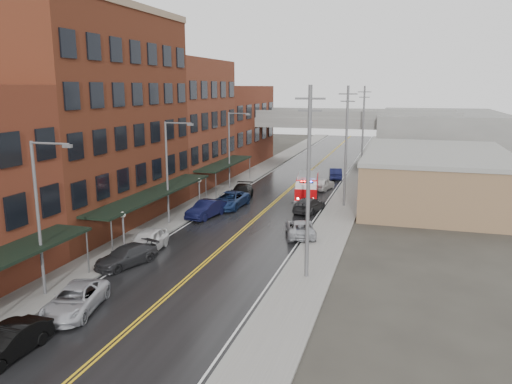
# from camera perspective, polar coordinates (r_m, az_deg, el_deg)

# --- Properties ---
(road) EXTENTS (11.00, 160.00, 0.02)m
(road) POSITION_cam_1_polar(r_m,az_deg,el_deg) (47.69, 0.66, -2.47)
(road) COLOR black
(road) RESTS_ON ground
(sidewalk_left) EXTENTS (3.00, 160.00, 0.15)m
(sidewalk_left) POSITION_cam_1_polar(r_m,az_deg,el_deg) (50.10, -7.40, -1.79)
(sidewalk_left) COLOR slate
(sidewalk_left) RESTS_ON ground
(sidewalk_right) EXTENTS (3.00, 160.00, 0.15)m
(sidewalk_right) POSITION_cam_1_polar(r_m,az_deg,el_deg) (46.28, 9.40, -3.00)
(sidewalk_right) COLOR slate
(sidewalk_right) RESTS_ON ground
(curb_left) EXTENTS (0.30, 160.00, 0.15)m
(curb_left) POSITION_cam_1_polar(r_m,az_deg,el_deg) (49.47, -5.65, -1.92)
(curb_left) COLOR gray
(curb_left) RESTS_ON ground
(curb_right) EXTENTS (0.30, 160.00, 0.15)m
(curb_right) POSITION_cam_1_polar(r_m,az_deg,el_deg) (46.50, 7.38, -2.87)
(curb_right) COLOR gray
(curb_right) RESTS_ON ground
(brick_building_b) EXTENTS (9.00, 20.00, 18.00)m
(brick_building_b) POSITION_cam_1_polar(r_m,az_deg,el_deg) (45.62, -18.29, 7.73)
(brick_building_b) COLOR #522315
(brick_building_b) RESTS_ON ground
(brick_building_c) EXTENTS (9.00, 15.00, 15.00)m
(brick_building_c) POSITION_cam_1_polar(r_m,az_deg,el_deg) (60.90, -8.78, 7.68)
(brick_building_c) COLOR brown
(brick_building_c) RESTS_ON ground
(brick_building_far) EXTENTS (9.00, 20.00, 12.00)m
(brick_building_far) POSITION_cam_1_polar(r_m,az_deg,el_deg) (77.16, -3.17, 7.56)
(brick_building_far) COLOR #5F2B18
(brick_building_far) RESTS_ON ground
(tan_building) EXTENTS (14.00, 22.00, 5.00)m
(tan_building) POSITION_cam_1_polar(r_m,az_deg,el_deg) (55.34, 19.80, 1.47)
(tan_building) COLOR brown
(tan_building) RESTS_ON ground
(right_far_block) EXTENTS (18.00, 30.00, 8.00)m
(right_far_block) POSITION_cam_1_polar(r_m,az_deg,el_deg) (84.97, 20.20, 5.89)
(right_far_block) COLOR slate
(right_far_block) RESTS_ON ground
(awning_1) EXTENTS (2.60, 18.00, 3.09)m
(awning_1) POSITION_cam_1_polar(r_m,az_deg,el_deg) (43.41, -11.46, -0.12)
(awning_1) COLOR black
(awning_1) RESTS_ON ground
(awning_2) EXTENTS (2.60, 13.00, 3.09)m
(awning_2) POSITION_cam_1_polar(r_m,az_deg,el_deg) (59.17, -3.53, 3.28)
(awning_2) COLOR black
(awning_2) RESTS_ON ground
(globe_lamp_1) EXTENTS (0.44, 0.44, 3.12)m
(globe_lamp_1) POSITION_cam_1_polar(r_m,az_deg,el_deg) (37.14, -14.95, -3.40)
(globe_lamp_1) COLOR #59595B
(globe_lamp_1) RESTS_ON ground
(globe_lamp_2) EXTENTS (0.44, 0.44, 3.12)m
(globe_lamp_2) POSITION_cam_1_polar(r_m,az_deg,el_deg) (49.27, -6.51, 0.67)
(globe_lamp_2) COLOR #59595B
(globe_lamp_2) RESTS_ON ground
(street_lamp_0) EXTENTS (2.64, 0.22, 9.00)m
(street_lamp_0) POSITION_cam_1_polar(r_m,az_deg,el_deg) (30.26, -23.35, -1.84)
(street_lamp_0) COLOR #59595B
(street_lamp_0) RESTS_ON ground
(street_lamp_1) EXTENTS (2.64, 0.22, 9.00)m
(street_lamp_1) POSITION_cam_1_polar(r_m,az_deg,el_deg) (43.47, -9.86, 2.90)
(street_lamp_1) COLOR #59595B
(street_lamp_1) RESTS_ON ground
(street_lamp_2) EXTENTS (2.64, 0.22, 9.00)m
(street_lamp_2) POSITION_cam_1_polar(r_m,az_deg,el_deg) (58.10, -2.85, 5.31)
(street_lamp_2) COLOR #59595B
(street_lamp_2) RESTS_ON ground
(utility_pole_0) EXTENTS (1.80, 0.24, 12.00)m
(utility_pole_0) POSITION_cam_1_polar(r_m,az_deg,el_deg) (30.44, 6.01, 1.32)
(utility_pole_0) COLOR #59595B
(utility_pole_0) RESTS_ON ground
(utility_pole_1) EXTENTS (1.80, 0.24, 12.00)m
(utility_pole_1) POSITION_cam_1_polar(r_m,az_deg,el_deg) (50.04, 10.26, 5.36)
(utility_pole_1) COLOR #59595B
(utility_pole_1) RESTS_ON ground
(utility_pole_2) EXTENTS (1.80, 0.24, 12.00)m
(utility_pole_2) POSITION_cam_1_polar(r_m,az_deg,el_deg) (69.87, 12.13, 7.10)
(utility_pole_2) COLOR #59595B
(utility_pole_2) RESTS_ON ground
(overpass) EXTENTS (40.00, 10.00, 7.50)m
(overpass) POSITION_cam_1_polar(r_m,az_deg,el_deg) (77.69, 7.20, 7.50)
(overpass) COLOR slate
(overpass) RESTS_ON ground
(fire_truck) EXTENTS (3.63, 7.33, 2.58)m
(fire_truck) POSITION_cam_1_polar(r_m,az_deg,el_deg) (53.72, 5.87, 0.63)
(fire_truck) COLOR #B0080B
(fire_truck) RESTS_ON ground
(parked_car_left_1) EXTENTS (1.57, 4.34, 1.42)m
(parked_car_left_1) POSITION_cam_1_polar(r_m,az_deg,el_deg) (25.70, -26.47, -15.16)
(parked_car_left_1) COLOR black
(parked_car_left_1) RESTS_ON ground
(parked_car_left_2) EXTENTS (3.30, 5.36, 1.39)m
(parked_car_left_2) POSITION_cam_1_polar(r_m,az_deg,el_deg) (29.00, -19.98, -11.51)
(parked_car_left_2) COLOR #AAABB2
(parked_car_left_2) RESTS_ON ground
(parked_car_left_3) EXTENTS (3.35, 5.01, 1.35)m
(parked_car_left_3) POSITION_cam_1_polar(r_m,az_deg,el_deg) (35.10, -14.59, -7.08)
(parked_car_left_3) COLOR #29292C
(parked_car_left_3) RESTS_ON ground
(parked_car_left_4) EXTENTS (2.48, 5.04, 1.65)m
(parked_car_left_4) POSITION_cam_1_polar(r_m,az_deg,el_deg) (37.51, -12.31, -5.48)
(parked_car_left_4) COLOR silver
(parked_car_left_4) RESTS_ON ground
(parked_car_left_5) EXTENTS (2.58, 5.02, 1.58)m
(parked_car_left_5) POSITION_cam_1_polar(r_m,az_deg,el_deg) (46.38, -5.70, -1.95)
(parked_car_left_5) COLOR black
(parked_car_left_5) RESTS_ON ground
(parked_car_left_6) EXTENTS (2.84, 5.74, 1.57)m
(parked_car_left_6) POSITION_cam_1_polar(r_m,az_deg,el_deg) (49.94, -3.00, -0.91)
(parked_car_left_6) COLOR navy
(parked_car_left_6) RESTS_ON ground
(parked_car_left_7) EXTENTS (2.81, 5.42, 1.50)m
(parked_car_left_7) POSITION_cam_1_polar(r_m,az_deg,el_deg) (53.83, -1.69, 0.01)
(parked_car_left_7) COLOR black
(parked_car_left_7) RESTS_ON ground
(parked_car_right_0) EXTENTS (3.48, 5.25, 1.34)m
(parked_car_right_0) POSITION_cam_1_polar(r_m,az_deg,el_deg) (40.57, 5.08, -4.15)
(parked_car_right_0) COLOR #9C9EA4
(parked_car_right_0) RESTS_ON ground
(parked_car_right_1) EXTENTS (2.85, 5.09, 1.39)m
(parked_car_right_1) POSITION_cam_1_polar(r_m,az_deg,el_deg) (48.50, 6.07, -1.46)
(parked_car_right_1) COLOR #28282A
(parked_car_right_1) RESTS_ON ground
(parked_car_right_2) EXTENTS (2.50, 4.43, 1.42)m
(parked_car_right_2) POSITION_cam_1_polar(r_m,az_deg,el_deg) (59.10, 7.70, 0.94)
(parked_car_right_2) COLOR silver
(parked_car_right_2) RESTS_ON ground
(parked_car_right_3) EXTENTS (2.32, 4.65, 1.47)m
(parked_car_right_3) POSITION_cam_1_polar(r_m,az_deg,el_deg) (66.34, 9.06, 2.12)
(parked_car_right_3) COLOR black
(parked_car_right_3) RESTS_ON ground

